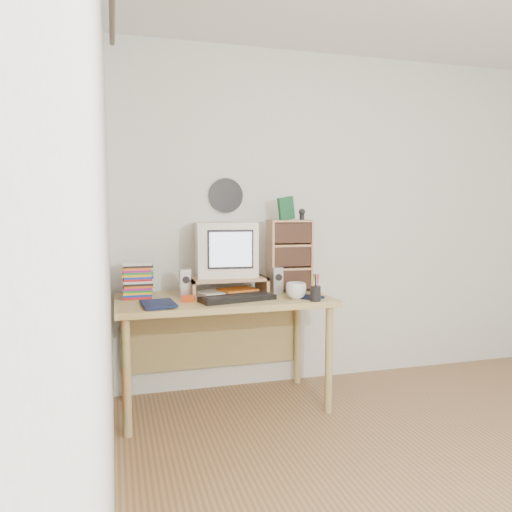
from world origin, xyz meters
TOP-DOWN VIEW (x-y plane):
  - floor at (0.00, 0.00)m, footprint 3.50×3.50m
  - back_wall at (0.00, 1.75)m, footprint 3.50×0.00m
  - left_wall at (-1.75, 0.00)m, footprint 0.00×3.50m
  - curtain at (-1.71, 0.48)m, footprint 0.00×2.20m
  - wall_disc at (-0.93, 1.73)m, footprint 0.25×0.02m
  - desk at (-1.03, 1.44)m, footprint 1.40×0.70m
  - monitor_riser at (-0.98, 1.48)m, footprint 0.52×0.30m
  - crt_monitor at (-0.98, 1.53)m, footprint 0.43×0.43m
  - speaker_left at (-1.27, 1.44)m, footprint 0.07×0.07m
  - speaker_right at (-0.65, 1.40)m, footprint 0.07×0.07m
  - keyboard at (-0.97, 1.23)m, footprint 0.51×0.26m
  - dvd_stack at (-1.58, 1.50)m, footprint 0.19×0.14m
  - cd_rack at (-0.52, 1.49)m, footprint 0.31×0.17m
  - mug at (-0.58, 1.19)m, footprint 0.14×0.14m
  - diary at (-1.57, 1.19)m, footprint 0.25×0.20m
  - mousepad at (-0.48, 1.21)m, footprint 0.24×0.24m
  - pen_cup at (-0.50, 1.07)m, footprint 0.08×0.08m
  - papers at (-1.00, 1.46)m, footprint 0.32×0.27m
  - red_box at (-1.28, 1.28)m, footprint 0.09×0.07m
  - game_box at (-0.55, 1.48)m, footprint 0.13×0.07m
  - webcam at (-0.44, 1.47)m, footprint 0.05×0.05m

SIDE VIEW (x-z plane):
  - floor at x=0.00m, z-range 0.00..0.00m
  - desk at x=-1.03m, z-range 0.24..0.99m
  - mousepad at x=-0.48m, z-range 0.75..0.75m
  - keyboard at x=-0.97m, z-range 0.75..0.78m
  - papers at x=-1.00m, z-range 0.75..0.79m
  - red_box at x=-1.28m, z-range 0.75..0.79m
  - diary at x=-1.57m, z-range 0.75..0.80m
  - mug at x=-0.58m, z-range 0.75..0.86m
  - pen_cup at x=-0.50m, z-range 0.75..0.89m
  - speaker_right at x=-0.65m, z-range 0.75..0.93m
  - speaker_left at x=-1.27m, z-range 0.75..0.94m
  - monitor_riser at x=-0.98m, z-range 0.78..0.90m
  - dvd_stack at x=-1.58m, z-range 0.75..1.01m
  - cd_rack at x=-0.52m, z-range 0.75..1.26m
  - crt_monitor at x=-0.98m, z-range 0.87..1.24m
  - curtain at x=-1.71m, z-range 0.05..2.25m
  - back_wall at x=0.00m, z-range -0.50..3.00m
  - left_wall at x=-1.75m, z-range -0.50..3.00m
  - webcam at x=-0.44m, z-range 1.26..1.34m
  - game_box at x=-0.55m, z-range 1.26..1.42m
  - wall_disc at x=-0.93m, z-range 1.30..1.55m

